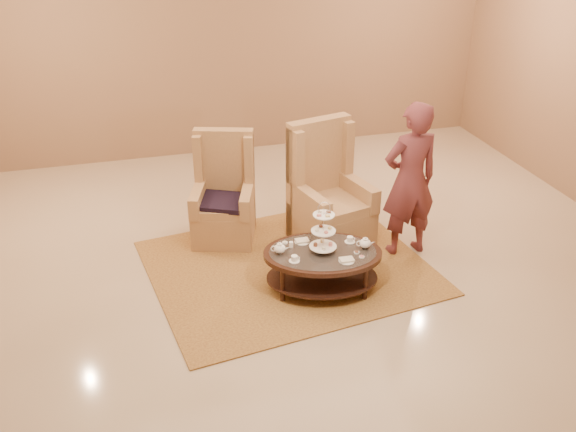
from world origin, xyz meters
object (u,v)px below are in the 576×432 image
object	(u,v)px
armchair_left	(224,203)
armchair_right	(327,203)
tea_table	(323,258)
person	(410,180)

from	to	relation	value
armchair_left	armchair_right	size ratio (longest dim) A/B	0.89
armchair_right	armchair_left	bearing A→B (deg)	146.48
tea_table	armchair_right	bearing A→B (deg)	82.13
armchair_right	tea_table	bearing A→B (deg)	-124.89
tea_table	person	size ratio (longest dim) A/B	0.77
tea_table	person	distance (m)	1.34
armchair_right	person	bearing A→B (deg)	-46.85
tea_table	armchair_right	size ratio (longest dim) A/B	0.95
tea_table	armchair_right	xyz separation A→B (m)	(0.38, 0.98, 0.11)
armchair_left	tea_table	bearing A→B (deg)	-43.81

